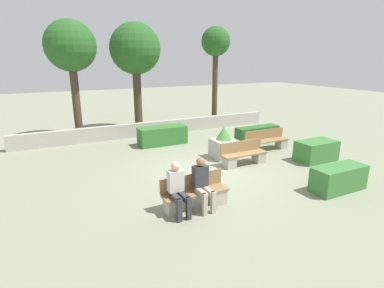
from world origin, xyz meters
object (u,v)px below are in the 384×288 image
Objects in this scene: bench_front at (195,196)px; bench_right_side at (267,143)px; bench_left_side at (244,156)px; person_seated_man at (202,181)px; tree_leftmost at (71,48)px; tree_center_left at (135,50)px; tree_center_right at (216,46)px; planter_corner_left at (224,144)px; person_seated_woman at (178,186)px.

bench_front is 0.89× the size of bench_right_side.
bench_right_side is at bearing 37.70° from bench_left_side.
tree_leftmost is at bearing 102.04° from person_seated_man.
tree_center_left is (-3.69, 5.95, 3.77)m from bench_right_side.
bench_front is 9.81m from tree_leftmost.
tree_center_left is 1.01× the size of tree_center_right.
tree_center_left is at bearing 170.99° from tree_center_right.
planter_corner_left is (-0.24, 1.00, 0.21)m from bench_left_side.
bench_right_side is at bearing 30.56° from person_seated_woman.
tree_center_left is at bearing 104.39° from planter_corner_left.
bench_right_side is (4.96, 3.11, 0.01)m from bench_front.
tree_leftmost reaches higher than bench_left_side.
tree_center_left is (1.13, 9.20, 3.35)m from person_seated_man.
tree_leftmost reaches higher than bench_front.
bench_left_side is at bearing -76.58° from planter_corner_left.
planter_corner_left is (-2.15, -0.03, 0.20)m from bench_right_side.
person_seated_woman reaches higher than planter_corner_left.
tree_center_left is at bearing 82.99° from person_seated_man.
bench_left_side is 0.32× the size of tree_center_left.
tree_center_left is (-1.54, 5.99, 3.56)m from planter_corner_left.
person_seated_man is 1.00× the size of person_seated_woman.
person_seated_man is at bearing -122.34° from tree_center_right.
tree_center_left is (3.05, 0.22, -0.07)m from tree_leftmost.
person_seated_man is 0.68m from person_seated_woman.
tree_center_right is at bearing 73.10° from bench_right_side.
bench_front is at bearing 13.92° from person_seated_woman.
bench_front is at bearing 135.13° from person_seated_man.
person_seated_man is 4.18m from planter_corner_left.
tree_center_left reaches higher than planter_corner_left.
person_seated_man is at bearing 0.02° from person_seated_woman.
bench_right_side is 1.48× the size of person_seated_woman.
bench_front is 0.70m from person_seated_woman.
person_seated_man is at bearing -129.70° from planter_corner_left.
person_seated_woman is at bearing -101.13° from tree_center_left.
planter_corner_left reaches higher than bench_front.
planter_corner_left is (3.35, 3.21, -0.21)m from person_seated_woman.
bench_left_side is at bearing 31.71° from person_seated_woman.
tree_center_left is at bearing 82.05° from bench_front.
tree_leftmost is at bearing 128.94° from bench_right_side.
person_seated_man reaches higher than bench_right_side.
tree_center_right reaches higher than bench_front.
bench_front is 0.46m from person_seated_man.
planter_corner_left is at bearing -75.61° from tree_center_left.
tree_center_right is (5.53, 8.39, 4.05)m from bench_front.
bench_left_side and bench_right_side have the same top height.
planter_corner_left is at bearing 43.83° from person_seated_woman.
person_seated_woman reaches higher than bench_right_side.
person_seated_man is (-4.82, -3.25, 0.41)m from bench_right_side.
bench_right_side is 0.37× the size of tree_center_right.
bench_front is at bearing -136.26° from bench_left_side.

